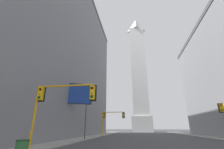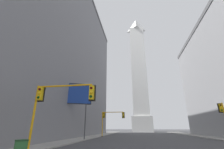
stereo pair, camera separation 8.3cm
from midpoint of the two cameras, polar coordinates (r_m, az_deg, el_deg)
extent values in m
cube|color=gray|center=(29.22, -12.63, -22.62)|extent=(5.00, 86.17, 0.15)
cube|color=slate|center=(40.87, -27.15, 6.19)|extent=(25.08, 50.47, 36.23)
cube|color=silver|center=(73.28, 11.34, -18.10)|extent=(9.12, 9.12, 6.61)
cube|color=white|center=(78.51, 10.06, 1.76)|extent=(7.29, 7.29, 46.86)
pyramid|color=white|center=(92.01, 9.00, 17.89)|extent=(7.29, 7.29, 8.02)
cylinder|color=orange|center=(14.00, -27.74, -14.23)|extent=(0.18, 0.18, 5.23)
cube|color=#E5B20F|center=(14.08, -25.56, -6.61)|extent=(0.34, 0.34, 1.10)
cube|color=black|center=(14.22, -25.15, -6.79)|extent=(0.58, 0.04, 1.32)
sphere|color=#410907|center=(14.00, -25.79, -5.07)|extent=(0.22, 0.22, 0.22)
sphere|color=yellow|center=(13.93, -25.99, -6.42)|extent=(0.22, 0.22, 0.22)
sphere|color=#073410|center=(13.86, -26.20, -7.79)|extent=(0.22, 0.22, 0.22)
cylinder|color=orange|center=(13.15, -17.57, -4.12)|extent=(4.78, 0.14, 0.14)
sphere|color=orange|center=(14.37, -26.17, -4.27)|extent=(0.18, 0.18, 0.18)
cube|color=#E5B20F|center=(12.12, -7.65, -6.87)|extent=(0.34, 0.34, 1.10)
cube|color=black|center=(12.29, -7.40, -7.06)|extent=(0.58, 0.04, 1.32)
sphere|color=#410907|center=(12.02, -7.84, -5.09)|extent=(0.22, 0.22, 0.22)
sphere|color=yellow|center=(11.94, -7.92, -6.67)|extent=(0.22, 0.22, 0.22)
sphere|color=#073410|center=(11.87, -7.99, -8.27)|extent=(0.22, 0.22, 0.22)
cube|color=#E5B20F|center=(26.62, 36.03, -10.21)|extent=(0.36, 0.36, 1.10)
cube|color=black|center=(26.78, 35.88, -10.27)|extent=(0.58, 0.07, 1.32)
sphere|color=#410907|center=(26.48, 36.03, -9.42)|extent=(0.22, 0.22, 0.22)
sphere|color=yellow|center=(26.44, 36.18, -10.14)|extent=(0.22, 0.22, 0.22)
sphere|color=#073410|center=(26.41, 36.33, -10.86)|extent=(0.22, 0.22, 0.22)
cylinder|color=orange|center=(35.29, -3.73, -18.27)|extent=(0.18, 0.18, 5.26)
cylinder|color=#262626|center=(35.32, -3.83, -22.46)|extent=(0.40, 0.40, 0.10)
cube|color=#E5B20F|center=(35.32, -3.18, -15.15)|extent=(0.34, 0.34, 1.10)
cube|color=black|center=(35.50, -3.12, -15.17)|extent=(0.58, 0.03, 1.32)
sphere|color=#410907|center=(35.16, -3.24, -14.57)|extent=(0.22, 0.22, 0.22)
sphere|color=yellow|center=(35.13, -3.25, -15.13)|extent=(0.22, 0.22, 0.22)
sphere|color=#073410|center=(35.11, -3.26, -15.68)|extent=(0.22, 0.22, 0.22)
cylinder|color=orange|center=(35.00, 0.28, -14.15)|extent=(4.74, 0.14, 0.14)
sphere|color=orange|center=(35.43, -3.64, -14.18)|extent=(0.18, 0.18, 0.18)
cube|color=#E5B20F|center=(34.66, 4.30, -15.16)|extent=(0.34, 0.34, 1.10)
cube|color=black|center=(34.84, 4.33, -15.18)|extent=(0.58, 0.03, 1.32)
sphere|color=#410907|center=(34.50, 4.25, -14.57)|extent=(0.22, 0.22, 0.22)
sphere|color=yellow|center=(34.47, 4.27, -15.14)|extent=(0.22, 0.22, 0.22)
sphere|color=#073410|center=(34.44, 4.28, -15.70)|extent=(0.22, 0.22, 0.22)
cylinder|color=#1B3D1E|center=(11.89, -30.98, -20.69)|extent=(0.80, 0.80, 0.08)
cylinder|color=#3F3F42|center=(25.31, -17.87, -16.53)|extent=(0.18, 0.18, 5.59)
cylinder|color=#3F3F42|center=(25.36, -10.17, -17.14)|extent=(0.18, 0.18, 5.59)
cube|color=navy|center=(25.83, -13.22, -7.09)|extent=(4.38, 2.07, 3.23)
cube|color=black|center=(25.83, -13.22, -7.09)|extent=(4.55, 2.06, 3.47)
camera|label=1|loc=(0.04, -90.04, 0.02)|focal=24.00mm
camera|label=2|loc=(0.04, 89.96, -0.02)|focal=24.00mm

